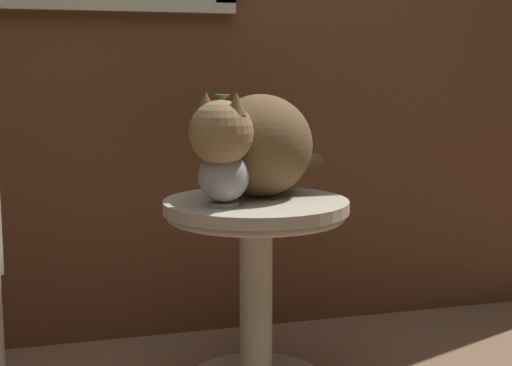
% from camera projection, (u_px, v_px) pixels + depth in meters
% --- Properties ---
extents(wicker_side_table, '(0.54, 0.54, 0.58)m').
position_uv_depth(wicker_side_table, '(256.00, 259.00, 2.17)').
color(wicker_side_table, '#B2A893').
rests_on(wicker_side_table, ground_plane).
extents(cat, '(0.54, 0.52, 0.32)m').
position_uv_depth(cat, '(256.00, 144.00, 2.17)').
color(cat, brown).
rests_on(cat, wicker_side_table).
extents(pewter_vase_with_ivy, '(0.14, 0.15, 0.31)m').
position_uv_depth(pewter_vase_with_ivy, '(224.00, 171.00, 2.03)').
color(pewter_vase_with_ivy, '#99999E').
rests_on(pewter_vase_with_ivy, wicker_side_table).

